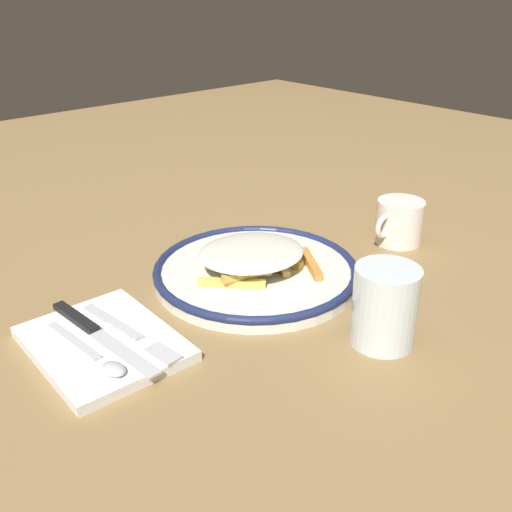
{
  "coord_description": "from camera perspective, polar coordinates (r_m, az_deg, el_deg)",
  "views": [
    {
      "loc": [
        0.51,
        0.56,
        0.41
      ],
      "look_at": [
        0.0,
        0.0,
        0.04
      ],
      "focal_mm": 40.68,
      "sensor_mm": 36.0,
      "label": 1
    }
  ],
  "objects": [
    {
      "name": "coffee_mug",
      "position": [
        0.99,
        13.87,
        3.29
      ],
      "size": [
        0.1,
        0.08,
        0.07
      ],
      "color": "white",
      "rests_on": "ground_plane"
    },
    {
      "name": "spoon",
      "position": [
        0.69,
        -15.35,
        -9.59
      ],
      "size": [
        0.03,
        0.15,
        0.01
      ],
      "color": "silver",
      "rests_on": "napkin"
    },
    {
      "name": "knife",
      "position": [
        0.74,
        -15.66,
        -7.08
      ],
      "size": [
        0.03,
        0.21,
        0.01
      ],
      "color": "black",
      "rests_on": "napkin"
    },
    {
      "name": "water_glass",
      "position": [
        0.71,
        12.55,
        -4.82
      ],
      "size": [
        0.08,
        0.08,
        0.1
      ],
      "primitive_type": "cylinder",
      "color": "silver",
      "rests_on": "ground_plane"
    },
    {
      "name": "ground_plane",
      "position": [
        0.86,
        0.0,
        -2.28
      ],
      "size": [
        2.6,
        2.6,
        0.0
      ],
      "primitive_type": "plane",
      "color": "olive"
    },
    {
      "name": "fries_heap",
      "position": [
        0.84,
        -0.28,
        0.1
      ],
      "size": [
        0.19,
        0.18,
        0.04
      ],
      "color": "#BF8A3E",
      "rests_on": "plate"
    },
    {
      "name": "napkin",
      "position": [
        0.73,
        -14.78,
        -8.32
      ],
      "size": [
        0.16,
        0.2,
        0.01
      ],
      "primitive_type": "cube",
      "rotation": [
        0.0,
        0.0,
        -0.04
      ],
      "color": "silver",
      "rests_on": "ground_plane"
    },
    {
      "name": "plate",
      "position": [
        0.85,
        0.0,
        -1.52
      ],
      "size": [
        0.3,
        0.3,
        0.02
      ],
      "color": "silver",
      "rests_on": "ground_plane"
    },
    {
      "name": "fork",
      "position": [
        0.73,
        -12.38,
        -7.34
      ],
      "size": [
        0.03,
        0.18,
        0.0
      ],
      "color": "silver",
      "rests_on": "napkin"
    }
  ]
}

